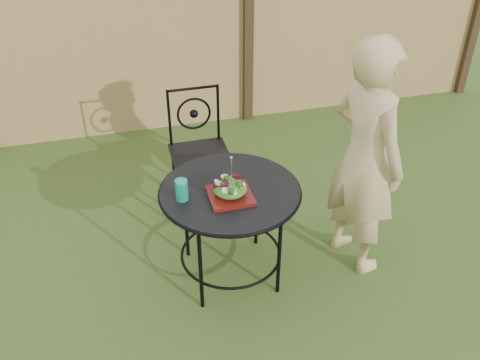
{
  "coord_description": "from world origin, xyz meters",
  "views": [
    {
      "loc": [
        -0.12,
        -2.82,
        2.69
      ],
      "look_at": [
        0.62,
        -0.06,
        0.75
      ],
      "focal_mm": 40.0,
      "sensor_mm": 36.0,
      "label": 1
    }
  ],
  "objects_px": {
    "diner": "(365,159)",
    "salad_plate": "(230,196)",
    "patio_table": "(230,207)",
    "patio_chair": "(199,146)"
  },
  "relations": [
    {
      "from": "diner",
      "to": "salad_plate",
      "type": "bearing_deg",
      "value": 75.49
    },
    {
      "from": "patio_table",
      "to": "patio_chair",
      "type": "relative_size",
      "value": 0.97
    },
    {
      "from": "patio_table",
      "to": "diner",
      "type": "bearing_deg",
      "value": -3.36
    },
    {
      "from": "salad_plate",
      "to": "patio_chair",
      "type": "bearing_deg",
      "value": 90.15
    },
    {
      "from": "patio_table",
      "to": "patio_chair",
      "type": "distance_m",
      "value": 0.96
    },
    {
      "from": "patio_chair",
      "to": "salad_plate",
      "type": "relative_size",
      "value": 3.52
    },
    {
      "from": "patio_chair",
      "to": "salad_plate",
      "type": "xyz_separation_m",
      "value": [
        0.0,
        -1.04,
        0.23
      ]
    },
    {
      "from": "patio_table",
      "to": "diner",
      "type": "relative_size",
      "value": 0.55
    },
    {
      "from": "patio_table",
      "to": "patio_chair",
      "type": "height_order",
      "value": "patio_chair"
    },
    {
      "from": "diner",
      "to": "salad_plate",
      "type": "relative_size",
      "value": 6.22
    }
  ]
}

